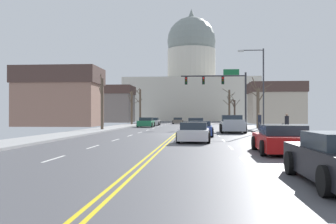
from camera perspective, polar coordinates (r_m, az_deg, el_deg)
ground at (r=32.56m, az=1.31°, el=-3.29°), size 20.00×180.00×0.20m
signal_gantry at (r=45.76m, az=8.30°, el=4.04°), size 7.91×0.41×7.02m
street_lamp_right at (r=37.39m, az=13.86°, el=4.53°), size 2.52×0.24×7.94m
capitol_building at (r=106.96m, az=3.60°, el=4.22°), size 35.90×22.21×31.97m
sedan_near_00 at (r=41.71m, az=4.29°, el=-1.85°), size 2.08×4.70×1.30m
pickup_truck_near_01 at (r=35.22m, az=9.79°, el=-1.91°), size 2.40×5.44×1.61m
sedan_near_02 at (r=28.65m, az=4.94°, el=-2.61°), size 2.12×4.44×1.17m
sedan_near_03 at (r=22.91m, az=4.03°, el=-3.13°), size 2.10×4.56×1.19m
sedan_near_04 at (r=16.77m, az=16.88°, el=-4.08°), size 2.17×4.39×1.22m
sedan_oncoming_00 at (r=50.08m, az=-3.37°, el=-1.61°), size 2.10×4.38×1.29m
sedan_oncoming_01 at (r=58.23m, az=-2.26°, el=-1.49°), size 2.01×4.25×1.19m
sedan_oncoming_02 at (r=68.35m, az=1.53°, el=-1.35°), size 1.99×4.34×1.13m
flank_building_00 at (r=56.17m, az=-16.31°, el=2.30°), size 11.92×7.09×8.46m
flank_building_01 at (r=82.26m, az=-9.05°, el=1.23°), size 10.70×7.90×7.91m
flank_building_02 at (r=74.00m, az=16.15°, el=1.36°), size 10.13×7.87×7.74m
bare_tree_00 at (r=70.14m, az=10.12°, el=0.30°), size 2.39×1.66×4.96m
bare_tree_01 at (r=59.80m, az=-5.54°, el=0.85°), size 2.04×2.29×5.76m
bare_tree_02 at (r=80.41m, az=9.32°, el=0.79°), size 2.23×2.22×6.04m
bare_tree_03 at (r=39.56m, az=-10.04°, el=1.51°), size 0.79×2.41×5.67m
bare_tree_04 at (r=74.92m, az=9.34°, el=1.02°), size 2.45×1.60×6.78m
bare_tree_05 at (r=67.45m, az=-4.29°, el=0.98°), size 1.10×2.11×6.25m
bare_tree_06 at (r=43.05m, az=13.59°, el=0.92°), size 2.55×2.32×5.65m
pedestrian_00 at (r=38.13m, az=13.82°, el=-1.26°), size 0.35×0.34×1.70m
pedestrian_01 at (r=32.14m, az=17.69°, el=-1.49°), size 0.35×0.34×1.63m
bicycle_parked at (r=31.27m, az=17.04°, el=-2.53°), size 0.12×1.77×0.85m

